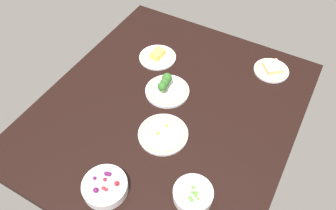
% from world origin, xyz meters
% --- Properties ---
extents(dining_table, '(1.28, 1.12, 0.04)m').
position_xyz_m(dining_table, '(0.00, 0.00, 0.02)').
color(dining_table, black).
rests_on(dining_table, ground).
extents(plate_broccoli, '(0.21, 0.21, 0.08)m').
position_xyz_m(plate_broccoli, '(-0.09, -0.06, 0.06)').
color(plate_broccoli, silver).
rests_on(plate_broccoli, dining_table).
extents(plate_cheese, '(0.19, 0.19, 0.05)m').
position_xyz_m(plate_cheese, '(-0.27, -0.21, 0.05)').
color(plate_cheese, silver).
rests_on(plate_cheese, dining_table).
extents(plate_sandwich, '(0.17, 0.17, 0.04)m').
position_xyz_m(plate_sandwich, '(-0.46, 0.34, 0.05)').
color(plate_sandwich, silver).
rests_on(plate_sandwich, dining_table).
extents(plate_eggs, '(0.21, 0.21, 0.04)m').
position_xyz_m(plate_eggs, '(0.14, 0.06, 0.05)').
color(plate_eggs, silver).
rests_on(plate_eggs, dining_table).
extents(bowl_berries, '(0.17, 0.17, 0.06)m').
position_xyz_m(bowl_berries, '(0.47, -0.01, 0.06)').
color(bowl_berries, silver).
rests_on(bowl_berries, dining_table).
extents(bowl_peas, '(0.15, 0.15, 0.06)m').
position_xyz_m(bowl_peas, '(0.33, 0.29, 0.06)').
color(bowl_peas, silver).
rests_on(bowl_peas, dining_table).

